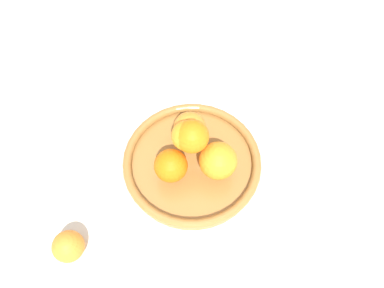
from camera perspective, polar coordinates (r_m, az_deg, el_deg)
name	(u,v)px	position (r m, az deg, el deg)	size (l,w,h in m)	color
ground_plane	(192,167)	(0.89, 0.00, -3.46)	(4.00, 4.00, 0.00)	silver
fruit_bowl	(192,163)	(0.87, 0.00, -2.86)	(0.32, 0.32, 0.04)	#A57238
orange_pile	(194,147)	(0.81, 0.35, -0.47)	(0.17, 0.18, 0.14)	orange
stray_orange	(68,246)	(0.83, -18.32, -14.57)	(0.07, 0.07, 0.07)	orange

